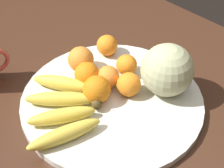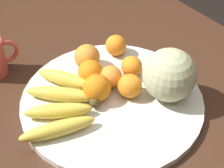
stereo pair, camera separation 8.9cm
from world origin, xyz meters
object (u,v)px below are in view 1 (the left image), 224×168
object	(u,v)px
fruit_bowl	(112,101)
orange_top_small	(129,84)
orange_front_left	(127,65)
orange_front_right	(87,74)
banana_bunch	(63,107)
orange_back_right	(109,77)
melon	(167,70)
produce_tag	(104,76)
orange_mid_center	(107,45)
orange_back_left	(97,89)
orange_side_extra	(82,59)
kitchen_table	(107,119)

from	to	relation	value
fruit_bowl	orange_top_small	bearing A→B (deg)	70.65
orange_front_left	orange_front_right	distance (m)	0.11
banana_bunch	orange_front_left	world-z (taller)	orange_front_left
orange_front_left	orange_back_right	distance (m)	0.07
orange_back_right	orange_top_small	xyz separation A→B (m)	(0.05, 0.01, 0.00)
orange_back_right	banana_bunch	bearing A→B (deg)	-93.69
melon	orange_front_right	size ratio (longest dim) A/B	2.05
fruit_bowl	orange_front_right	distance (m)	0.09
fruit_bowl	produce_tag	distance (m)	0.09
orange_mid_center	produce_tag	xyz separation A→B (m)	(0.06, -0.07, -0.03)
banana_bunch	orange_front_right	bearing A→B (deg)	-123.54
fruit_bowl	orange_top_small	xyz separation A→B (m)	(0.02, 0.04, 0.04)
orange_back_left	orange_side_extra	world-z (taller)	same
fruit_bowl	banana_bunch	xyz separation A→B (m)	(-0.05, -0.12, 0.03)
banana_bunch	produce_tag	size ratio (longest dim) A/B	3.35
banana_bunch	orange_back_left	size ratio (longest dim) A/B	3.63
kitchen_table	orange_back_left	size ratio (longest dim) A/B	19.54
orange_top_small	produce_tag	xyz separation A→B (m)	(-0.09, 0.00, -0.03)
melon	orange_front_right	xyz separation A→B (m)	(-0.16, -0.12, -0.03)
orange_mid_center	produce_tag	bearing A→B (deg)	-49.55
orange_back_left	produce_tag	size ratio (longest dim) A/B	0.92
kitchen_table	melon	world-z (taller)	melon
banana_bunch	orange_side_extra	xyz separation A→B (m)	(-0.09, 0.14, 0.02)
banana_bunch	orange_front_right	xyz separation A→B (m)	(-0.04, 0.11, 0.01)
orange_mid_center	orange_back_right	world-z (taller)	orange_mid_center
banana_bunch	orange_front_left	distance (m)	0.21
orange_front_left	orange_front_right	xyz separation A→B (m)	(-0.04, -0.10, 0.00)
orange_mid_center	orange_back_left	distance (m)	0.19
orange_back_left	orange_top_small	xyz separation A→B (m)	(0.04, 0.07, -0.00)
orange_back_left	orange_side_extra	size ratio (longest dim) A/B	1.00
orange_front_left	produce_tag	size ratio (longest dim) A/B	0.75
orange_back_right	orange_top_small	bearing A→B (deg)	15.01
orange_front_right	orange_top_small	world-z (taller)	orange_front_right
orange_side_extra	produce_tag	bearing A→B (deg)	18.03
orange_front_left	orange_mid_center	size ratio (longest dim) A/B	0.95
banana_bunch	orange_back_right	distance (m)	0.15
kitchen_table	banana_bunch	bearing A→B (deg)	-92.34
fruit_bowl	melon	distance (m)	0.16
kitchen_table	fruit_bowl	world-z (taller)	fruit_bowl
orange_mid_center	orange_top_small	xyz separation A→B (m)	(0.15, -0.08, 0.00)
kitchen_table	orange_front_left	xyz separation A→B (m)	(0.00, 0.07, 0.15)
kitchen_table	orange_back_left	world-z (taller)	orange_back_left
orange_mid_center	orange_back_right	distance (m)	0.14
orange_back_left	produce_tag	world-z (taller)	orange_back_left
banana_bunch	orange_mid_center	world-z (taller)	orange_mid_center
melon	orange_front_right	world-z (taller)	melon
melon	orange_top_small	world-z (taller)	melon
orange_mid_center	orange_back_right	bearing A→B (deg)	-42.30
orange_back_left	orange_back_right	bearing A→B (deg)	104.54
melon	orange_back_left	bearing A→B (deg)	-123.24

